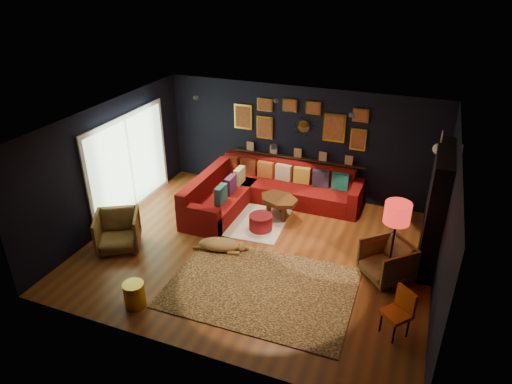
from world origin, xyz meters
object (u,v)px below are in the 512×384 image
(pouf, at_px, (261,222))
(armchair_left, at_px, (118,230))
(orange_chair, at_px, (400,309))
(dog, at_px, (220,242))
(sectional, at_px, (260,192))
(coffee_table, at_px, (279,201))
(floor_lamp, at_px, (397,217))
(gold_stool, at_px, (134,295))
(armchair_right, at_px, (387,259))

(pouf, height_order, armchair_left, armchair_left)
(orange_chair, relative_size, dog, 0.71)
(sectional, relative_size, armchair_left, 4.12)
(coffee_table, distance_m, pouf, 0.70)
(sectional, relative_size, pouf, 6.92)
(armchair_left, height_order, dog, armchair_left)
(coffee_table, xyz_separation_m, pouf, (-0.18, -0.64, -0.20))
(coffee_table, height_order, dog, coffee_table)
(sectional, relative_size, coffee_table, 3.08)
(armchair_left, relative_size, floor_lamp, 0.52)
(floor_lamp, bearing_deg, sectional, 149.17)
(gold_stool, bearing_deg, floor_lamp, 29.60)
(sectional, bearing_deg, coffee_table, -34.81)
(sectional, distance_m, armchair_right, 3.53)
(armchair_right, bearing_deg, sectional, -162.58)
(pouf, xyz_separation_m, orange_chair, (2.99, -2.02, 0.27))
(pouf, distance_m, floor_lamp, 3.03)
(coffee_table, relative_size, armchair_right, 1.42)
(pouf, height_order, dog, dog)
(coffee_table, bearing_deg, armchair_left, -138.10)
(coffee_table, xyz_separation_m, dog, (-0.65, -1.65, -0.20))
(armchair_right, height_order, gold_stool, armchair_right)
(sectional, height_order, coffee_table, sectional)
(gold_stool, relative_size, dog, 0.39)
(pouf, distance_m, dog, 1.11)
(coffee_table, bearing_deg, floor_lamp, -29.83)
(armchair_left, bearing_deg, coffee_table, 12.03)
(armchair_right, bearing_deg, floor_lamp, -19.83)
(armchair_left, height_order, gold_stool, armchair_left)
(armchair_left, bearing_deg, sectional, 24.40)
(coffee_table, xyz_separation_m, floor_lamp, (2.52, -1.44, 0.93))
(coffee_table, bearing_deg, orange_chair, -43.43)
(sectional, bearing_deg, armchair_right, -29.61)
(armchair_right, distance_m, gold_stool, 4.36)
(armchair_right, height_order, orange_chair, orange_chair)
(floor_lamp, bearing_deg, armchair_right, 113.14)
(armchair_left, bearing_deg, armchair_right, -19.12)
(armchair_right, relative_size, gold_stool, 1.79)
(coffee_table, bearing_deg, gold_stool, -109.36)
(sectional, distance_m, gold_stool, 4.06)
(armchair_left, xyz_separation_m, armchair_right, (5.00, 0.95, -0.02))
(pouf, height_order, gold_stool, gold_stool)
(dog, bearing_deg, armchair_right, -7.67)
(armchair_right, distance_m, orange_chair, 1.38)
(armchair_right, bearing_deg, gold_stool, -101.71)
(dog, bearing_deg, coffee_table, 54.84)
(pouf, relative_size, armchair_left, 0.60)
(armchair_right, xyz_separation_m, floor_lamp, (0.05, -0.12, 0.94))
(floor_lamp, bearing_deg, gold_stool, -150.40)
(gold_stool, bearing_deg, armchair_left, 134.11)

